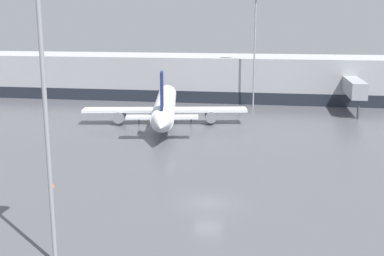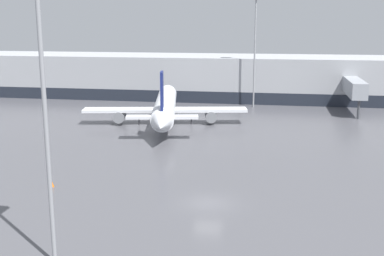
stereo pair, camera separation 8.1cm
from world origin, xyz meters
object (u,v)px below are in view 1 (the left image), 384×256
Objects in this scene: apron_light_mast_0 at (255,17)px; apron_light_mast_1 at (40,26)px; parked_jet_2 at (165,106)px; traffic_cone_2 at (52,183)px.

apron_light_mast_0 is 65.18m from apron_light_mast_1.
apron_light_mast_0 reaches higher than parked_jet_2.
apron_light_mast_0 is at bearing -46.46° from parked_jet_2.
apron_light_mast_1 reaches higher than traffic_cone_2.
traffic_cone_2 is at bearing -109.69° from apron_light_mast_0.
traffic_cone_2 is (-4.54, -31.39, -2.49)m from parked_jet_2.
traffic_cone_2 is 0.03× the size of apron_light_mast_0.
parked_jet_2 is 47.78m from apron_light_mast_1.
apron_light_mast_1 is at bearing -99.41° from apron_light_mast_0.
traffic_cone_2 is 0.03× the size of apron_light_mast_1.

